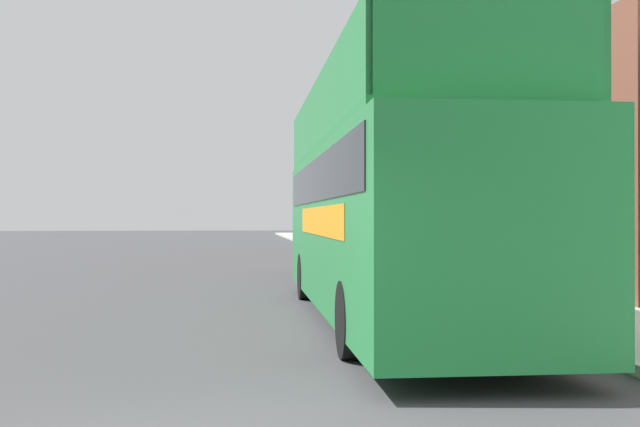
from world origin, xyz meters
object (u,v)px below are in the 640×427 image
parked_car_ahead_of_bus (344,254)px  lamp_post_second (432,142)px  lamp_post_nearest (585,103)px  tour_bus (388,212)px

parked_car_ahead_of_bus → lamp_post_second: 4.82m
parked_car_ahead_of_bus → lamp_post_nearest: bearing=-83.8°
lamp_post_nearest → lamp_post_second: size_ratio=0.89×
tour_bus → lamp_post_second: (2.35, 5.78, 1.82)m
lamp_post_nearest → tour_bus: bearing=125.8°
tour_bus → lamp_post_second: 6.50m
parked_car_ahead_of_bus → lamp_post_second: size_ratio=0.81×
lamp_post_second → parked_car_ahead_of_bus: bearing=117.4°
tour_bus → parked_car_ahead_of_bus: 9.24m
tour_bus → lamp_post_nearest: lamp_post_nearest is taller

